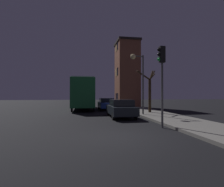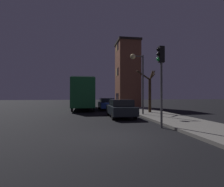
{
  "view_description": "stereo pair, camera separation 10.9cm",
  "coord_description": "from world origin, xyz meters",
  "px_view_note": "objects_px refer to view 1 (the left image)",
  "views": [
    {
      "loc": [
        -1.51,
        -7.46,
        1.82
      ],
      "look_at": [
        1.22,
        9.28,
        1.97
      ],
      "focal_mm": 28.0,
      "sensor_mm": 36.0,
      "label": 1
    },
    {
      "loc": [
        -1.4,
        -7.47,
        1.82
      ],
      "look_at": [
        1.22,
        9.28,
        1.97
      ],
      "focal_mm": 28.0,
      "sensor_mm": 36.0,
      "label": 2
    }
  ],
  "objects_px": {
    "car_near_lane": "(121,108)",
    "car_mid_lane": "(106,104)",
    "streetlamp": "(138,71)",
    "traffic_light": "(162,69)",
    "bus": "(83,92)",
    "bare_tree": "(149,91)"
  },
  "relations": [
    {
      "from": "bare_tree",
      "to": "bus",
      "type": "relative_size",
      "value": 0.42
    },
    {
      "from": "streetlamp",
      "to": "traffic_light",
      "type": "height_order",
      "value": "streetlamp"
    },
    {
      "from": "streetlamp",
      "to": "bus",
      "type": "bearing_deg",
      "value": 120.1
    },
    {
      "from": "traffic_light",
      "to": "bare_tree",
      "type": "xyz_separation_m",
      "value": [
        2.05,
        7.08,
        -1.0
      ]
    },
    {
      "from": "bus",
      "to": "car_mid_lane",
      "type": "relative_size",
      "value": 2.21
    },
    {
      "from": "bus",
      "to": "car_mid_lane",
      "type": "bearing_deg",
      "value": -29.05
    },
    {
      "from": "streetlamp",
      "to": "car_near_lane",
      "type": "xyz_separation_m",
      "value": [
        -1.7,
        -0.78,
        -3.19
      ]
    },
    {
      "from": "streetlamp",
      "to": "traffic_light",
      "type": "distance_m",
      "value": 5.55
    },
    {
      "from": "car_near_lane",
      "to": "bare_tree",
      "type": "bearing_deg",
      "value": 35.47
    },
    {
      "from": "car_near_lane",
      "to": "car_mid_lane",
      "type": "relative_size",
      "value": 0.92
    },
    {
      "from": "streetlamp",
      "to": "bare_tree",
      "type": "height_order",
      "value": "streetlamp"
    },
    {
      "from": "car_mid_lane",
      "to": "traffic_light",
      "type": "bearing_deg",
      "value": -82.81
    },
    {
      "from": "bare_tree",
      "to": "car_mid_lane",
      "type": "relative_size",
      "value": 0.92
    },
    {
      "from": "traffic_light",
      "to": "bus",
      "type": "bearing_deg",
      "value": 107.61
    },
    {
      "from": "streetlamp",
      "to": "car_mid_lane",
      "type": "height_order",
      "value": "streetlamp"
    },
    {
      "from": "car_near_lane",
      "to": "traffic_light",
      "type": "bearing_deg",
      "value": -74.68
    },
    {
      "from": "bare_tree",
      "to": "car_mid_lane",
      "type": "distance_m",
      "value": 6.37
    },
    {
      "from": "streetlamp",
      "to": "traffic_light",
      "type": "bearing_deg",
      "value": -94.32
    },
    {
      "from": "streetlamp",
      "to": "car_mid_lane",
      "type": "bearing_deg",
      "value": 106.29
    },
    {
      "from": "streetlamp",
      "to": "car_mid_lane",
      "type": "relative_size",
      "value": 1.17
    },
    {
      "from": "bus",
      "to": "car_near_lane",
      "type": "xyz_separation_m",
      "value": [
        3.06,
        -9.01,
        -1.48
      ]
    },
    {
      "from": "traffic_light",
      "to": "bus",
      "type": "distance_m",
      "value": 14.42
    }
  ]
}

